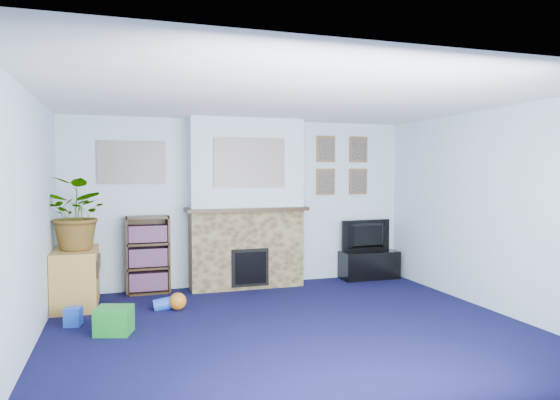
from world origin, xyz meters
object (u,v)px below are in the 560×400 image
object	(u,v)px
television	(369,236)
sideboard	(76,278)
bookshelf	(148,256)
tv_stand	(369,264)

from	to	relation	value
television	sideboard	distance (m)	4.22
television	bookshelf	world-z (taller)	bookshelf
bookshelf	sideboard	world-z (taller)	bookshelf
bookshelf	sideboard	bearing A→B (deg)	-154.24
television	bookshelf	size ratio (longest dim) A/B	0.79
tv_stand	sideboard	distance (m)	4.21
tv_stand	television	size ratio (longest dim) A/B	1.08
television	bookshelf	distance (m)	3.32
tv_stand	sideboard	bearing A→B (deg)	-175.26
bookshelf	tv_stand	bearing A→B (deg)	-1.32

